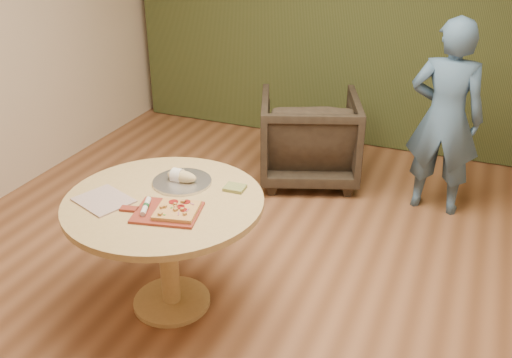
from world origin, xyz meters
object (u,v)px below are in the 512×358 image
object	(u,v)px
cutlery_roll	(146,206)
person_standing	(445,118)
flatbread_pizza	(177,210)
pizza_paddle	(166,212)
pedestal_table	(165,220)
serving_tray	(182,182)
armchair	(309,133)
bread_roll	(181,176)

from	to	relation	value
cutlery_roll	person_standing	xyz separation A→B (m)	(1.38, 2.05, -0.01)
flatbread_pizza	person_standing	world-z (taller)	person_standing
pizza_paddle	flatbread_pizza	size ratio (longest dim) A/B	1.79
cutlery_roll	pedestal_table	bearing A→B (deg)	62.60
flatbread_pizza	serving_tray	size ratio (longest dim) A/B	0.74
pedestal_table	armchair	distance (m)	2.04
pizza_paddle	armchair	world-z (taller)	armchair
person_standing	serving_tray	bearing A→B (deg)	52.51
flatbread_pizza	armchair	bearing A→B (deg)	87.66
armchair	person_standing	world-z (taller)	person_standing
armchair	person_standing	distance (m)	1.17
pedestal_table	serving_tray	world-z (taller)	serving_tray
pizza_paddle	bread_roll	size ratio (longest dim) A/B	2.43
pizza_paddle	pedestal_table	bearing A→B (deg)	112.28
flatbread_pizza	cutlery_roll	distance (m)	0.18
pedestal_table	flatbread_pizza	bearing A→B (deg)	-38.13
pizza_paddle	person_standing	world-z (taller)	person_standing
flatbread_pizza	armchair	world-z (taller)	armchair
serving_tray	person_standing	bearing A→B (deg)	50.94
pedestal_table	flatbread_pizza	xyz separation A→B (m)	(0.16, -0.13, 0.17)
pedestal_table	armchair	xyz separation A→B (m)	(0.25, 2.02, -0.18)
pizza_paddle	armchair	xyz separation A→B (m)	(0.15, 2.16, -0.33)
flatbread_pizza	armchair	distance (m)	2.17
cutlery_roll	armchair	world-z (taller)	armchair
pedestal_table	serving_tray	bearing A→B (deg)	89.81
pedestal_table	person_standing	distance (m)	2.34
cutlery_roll	serving_tray	world-z (taller)	cutlery_roll
pizza_paddle	armchair	size ratio (longest dim) A/B	0.55
bread_roll	person_standing	bearing A→B (deg)	50.75
pedestal_table	bread_roll	distance (m)	0.29
cutlery_roll	armchair	xyz separation A→B (m)	(0.26, 2.17, -0.35)
flatbread_pizza	bread_roll	xyz separation A→B (m)	(-0.17, 0.34, 0.02)
pedestal_table	flatbread_pizza	distance (m)	0.26
pedestal_table	cutlery_roll	world-z (taller)	cutlery_roll
flatbread_pizza	pizza_paddle	bearing A→B (deg)	-168.78
flatbread_pizza	bread_roll	size ratio (longest dim) A/B	1.36
serving_tray	cutlery_roll	bearing A→B (deg)	-92.78
cutlery_roll	bread_roll	distance (m)	0.37
pedestal_table	serving_tray	distance (m)	0.26
flatbread_pizza	cutlery_roll	xyz separation A→B (m)	(-0.18, -0.03, 0.00)
serving_tray	pizza_paddle	bearing A→B (deg)	-75.09
bread_roll	armchair	world-z (taller)	armchair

